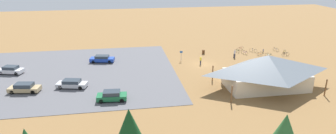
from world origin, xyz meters
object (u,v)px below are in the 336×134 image
object	(u,v)px
trash_bin	(203,52)
car_tan_aisle_side	(24,88)
bicycle_red_lone_west	(241,49)
bicycle_white_by_bin	(253,50)
bicycle_silver_mid_cluster	(276,49)
bicycle_blue_trailside	(263,51)
bicycle_teal_near_sign	(269,55)
bicycle_purple_yard_front	(245,53)
car_silver_near_entry	(72,84)
bicycle_black_yard_right	(286,54)
bicycle_orange_front_row	(260,54)
visitor_crossing_yard	(235,53)
car_green_inner_stall	(112,96)
bicycle_green_back_row	(237,51)
bike_pavilion	(267,70)
car_white_by_curb	(11,70)
car_blue_back_corner	(102,59)
lot_sign	(181,54)
visitor_near_lot	(201,60)
bicycle_yellow_yard_left	(284,52)

from	to	relation	value
trash_bin	car_tan_aisle_side	size ratio (longest dim) A/B	0.18
bicycle_red_lone_west	bicycle_white_by_bin	bearing A→B (deg)	138.69
bicycle_silver_mid_cluster	bicycle_blue_trailside	bearing A→B (deg)	10.91
bicycle_teal_near_sign	bicycle_purple_yard_front	distance (m)	5.04
bicycle_blue_trailside	trash_bin	bearing A→B (deg)	-5.44
car_silver_near_entry	bicycle_silver_mid_cluster	bearing A→B (deg)	-161.78
bicycle_blue_trailside	bicycle_black_yard_right	bearing A→B (deg)	138.79
bicycle_orange_front_row	bicycle_white_by_bin	xyz separation A→B (m)	(0.27, -2.70, 0.02)
bicycle_white_by_bin	visitor_crossing_yard	size ratio (longest dim) A/B	0.76
bicycle_black_yard_right	car_tan_aisle_side	distance (m)	51.35
bicycle_purple_yard_front	car_green_inner_stall	size ratio (longest dim) A/B	0.34
visitor_crossing_yard	car_silver_near_entry	bearing A→B (deg)	19.03
bicycle_red_lone_west	car_tan_aisle_side	size ratio (longest dim) A/B	0.33
bicycle_black_yard_right	bicycle_green_back_row	bearing A→B (deg)	-24.88
car_silver_near_entry	car_tan_aisle_side	xyz separation A→B (m)	(6.99, 0.60, 0.04)
bike_pavilion	bicycle_silver_mid_cluster	xyz separation A→B (m)	(-12.36, -19.17, -2.69)
car_silver_near_entry	car_white_by_curb	xyz separation A→B (m)	(11.75, -8.45, 0.04)
bicycle_purple_yard_front	car_blue_back_corner	world-z (taller)	car_blue_back_corner
bike_pavilion	lot_sign	world-z (taller)	bike_pavilion
bicycle_blue_trailside	car_blue_back_corner	xyz separation A→B (m)	(35.36, 1.03, 0.37)
bicycle_silver_mid_cluster	car_tan_aisle_side	xyz separation A→B (m)	(49.99, 14.75, 0.37)
lot_sign	bicycle_blue_trailside	world-z (taller)	lot_sign
visitor_crossing_yard	bicycle_black_yard_right	bearing A→B (deg)	177.00
bike_pavilion	bicycle_blue_trailside	xyz separation A→B (m)	(-8.95, -18.52, -2.70)
car_blue_back_corner	visitor_near_lot	distance (m)	19.80
car_silver_near_entry	visitor_crossing_yard	distance (m)	33.60
bicycle_yellow_yard_left	bicycle_silver_mid_cluster	bearing A→B (deg)	-66.37
visitor_crossing_yard	bicycle_orange_front_row	bearing A→B (deg)	-173.91
bicycle_yellow_yard_left	car_blue_back_corner	bearing A→B (deg)	-0.50
bicycle_silver_mid_cluster	car_white_by_curb	distance (m)	55.05
bicycle_black_yard_right	visitor_near_lot	xyz separation A→B (m)	(19.68, 2.47, 0.51)
bicycle_red_lone_west	bicycle_yellow_yard_left	distance (m)	9.47
bicycle_silver_mid_cluster	visitor_crossing_yard	bearing A→B (deg)	15.90
bicycle_blue_trailside	bicycle_white_by_bin	world-z (taller)	bicycle_blue_trailside
visitor_crossing_yard	bicycle_yellow_yard_left	bearing A→B (deg)	-174.53
lot_sign	car_white_by_curb	distance (m)	32.02
car_silver_near_entry	bike_pavilion	bearing A→B (deg)	170.70
bike_pavilion	car_blue_back_corner	world-z (taller)	bike_pavilion
bicycle_blue_trailside	bicycle_white_by_bin	bearing A→B (deg)	-22.15
bicycle_black_yard_right	car_white_by_curb	bearing A→B (deg)	1.99
car_white_by_curb	visitor_crossing_yard	bearing A→B (deg)	-176.70
car_tan_aisle_side	bicycle_red_lone_west	bearing A→B (deg)	-158.30
car_white_by_curb	bicycle_green_back_row	bearing A→B (deg)	-172.28
bicycle_silver_mid_cluster	bicycle_black_yard_right	xyz separation A→B (m)	(-0.17, 3.80, 0.00)
bicycle_yellow_yard_left	visitor_near_lot	xyz separation A→B (m)	(20.40, 4.23, 0.55)
bike_pavilion	bicycle_orange_front_row	xyz separation A→B (m)	(-7.23, -16.63, -2.70)
bicycle_silver_mid_cluster	car_blue_back_corner	distance (m)	38.81
visitor_crossing_yard	visitor_near_lot	size ratio (longest dim) A/B	1.04
car_silver_near_entry	bicycle_white_by_bin	bearing A→B (deg)	-159.16
bicycle_black_yard_right	bicycle_purple_yard_front	bearing A→B (deg)	-17.98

